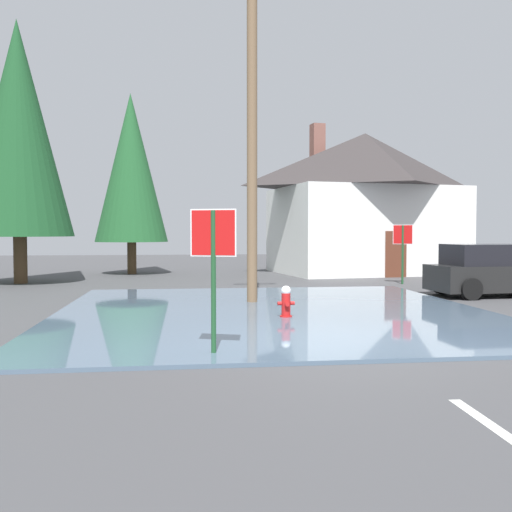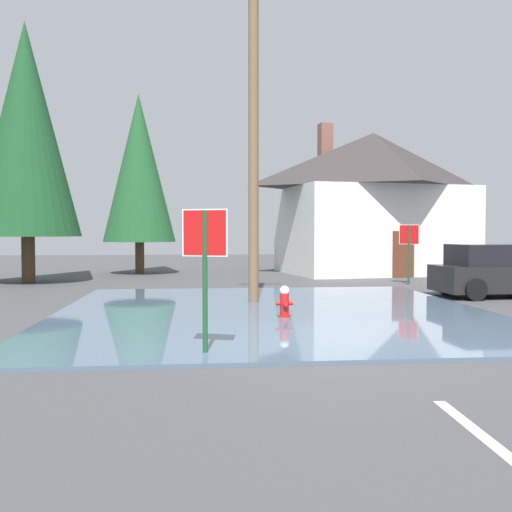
{
  "view_description": "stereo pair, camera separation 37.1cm",
  "coord_description": "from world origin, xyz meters",
  "px_view_note": "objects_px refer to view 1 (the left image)",
  "views": [
    {
      "loc": [
        -2.71,
        -9.77,
        1.96
      ],
      "look_at": [
        -0.97,
        4.12,
        1.37
      ],
      "focal_mm": 40.24,
      "sensor_mm": 36.0,
      "label": 1
    },
    {
      "loc": [
        -2.35,
        -9.81,
        1.96
      ],
      "look_at": [
        -0.97,
        4.12,
        1.37
      ],
      "focal_mm": 40.24,
      "sensor_mm": 36.0,
      "label": 2
    }
  ],
  "objects_px": {
    "stop_sign_near": "(213,251)",
    "fire_hydrant": "(286,303)",
    "utility_pole": "(252,130)",
    "pine_tree_mid_left": "(131,168)",
    "pine_tree_short_left": "(18,129)",
    "stop_sign_far": "(403,242)",
    "parked_car": "(494,271)",
    "house": "(365,201)"
  },
  "relations": [
    {
      "from": "stop_sign_near",
      "to": "fire_hydrant",
      "type": "xyz_separation_m",
      "value": [
        1.8,
        3.61,
        -1.28
      ]
    },
    {
      "from": "fire_hydrant",
      "to": "utility_pole",
      "type": "relative_size",
      "value": 0.08
    },
    {
      "from": "pine_tree_mid_left",
      "to": "pine_tree_short_left",
      "type": "xyz_separation_m",
      "value": [
        -3.77,
        -4.45,
        0.93
      ]
    },
    {
      "from": "stop_sign_near",
      "to": "stop_sign_far",
      "type": "xyz_separation_m",
      "value": [
        7.7,
        11.72,
        -0.06
      ]
    },
    {
      "from": "utility_pole",
      "to": "parked_car",
      "type": "relative_size",
      "value": 2.19
    },
    {
      "from": "pine_tree_mid_left",
      "to": "fire_hydrant",
      "type": "bearing_deg",
      "value": -72.27
    },
    {
      "from": "stop_sign_far",
      "to": "parked_car",
      "type": "bearing_deg",
      "value": -73.56
    },
    {
      "from": "fire_hydrant",
      "to": "parked_car",
      "type": "height_order",
      "value": "parked_car"
    },
    {
      "from": "pine_tree_short_left",
      "to": "fire_hydrant",
      "type": "bearing_deg",
      "value": -50.32
    },
    {
      "from": "stop_sign_near",
      "to": "parked_car",
      "type": "height_order",
      "value": "stop_sign_near"
    },
    {
      "from": "utility_pole",
      "to": "fire_hydrant",
      "type": "bearing_deg",
      "value": -81.38
    },
    {
      "from": "utility_pole",
      "to": "pine_tree_mid_left",
      "type": "bearing_deg",
      "value": 109.8
    },
    {
      "from": "parked_car",
      "to": "fire_hydrant",
      "type": "bearing_deg",
      "value": -151.5
    },
    {
      "from": "parked_car",
      "to": "stop_sign_near",
      "type": "bearing_deg",
      "value": -140.05
    },
    {
      "from": "fire_hydrant",
      "to": "utility_pole",
      "type": "xyz_separation_m",
      "value": [
        -0.43,
        2.83,
        4.31
      ]
    },
    {
      "from": "parked_car",
      "to": "pine_tree_short_left",
      "type": "distance_m",
      "value": 17.57
    },
    {
      "from": "fire_hydrant",
      "to": "stop_sign_far",
      "type": "height_order",
      "value": "stop_sign_far"
    },
    {
      "from": "stop_sign_far",
      "to": "pine_tree_short_left",
      "type": "relative_size",
      "value": 0.22
    },
    {
      "from": "parked_car",
      "to": "house",
      "type": "bearing_deg",
      "value": 94.46
    },
    {
      "from": "house",
      "to": "pine_tree_mid_left",
      "type": "height_order",
      "value": "pine_tree_mid_left"
    },
    {
      "from": "utility_pole",
      "to": "house",
      "type": "bearing_deg",
      "value": 59.07
    },
    {
      "from": "utility_pole",
      "to": "pine_tree_mid_left",
      "type": "xyz_separation_m",
      "value": [
        -4.25,
        11.8,
        0.24
      ]
    },
    {
      "from": "stop_sign_near",
      "to": "parked_car",
      "type": "xyz_separation_m",
      "value": [
        8.94,
        7.49,
        -0.9
      ]
    },
    {
      "from": "parked_car",
      "to": "pine_tree_mid_left",
      "type": "relative_size",
      "value": 0.49
    },
    {
      "from": "stop_sign_far",
      "to": "stop_sign_near",
      "type": "bearing_deg",
      "value": -123.29
    },
    {
      "from": "stop_sign_far",
      "to": "house",
      "type": "distance_m",
      "value": 6.32
    },
    {
      "from": "fire_hydrant",
      "to": "pine_tree_short_left",
      "type": "bearing_deg",
      "value": 129.68
    },
    {
      "from": "pine_tree_mid_left",
      "to": "house",
      "type": "bearing_deg",
      "value": -2.59
    },
    {
      "from": "stop_sign_near",
      "to": "fire_hydrant",
      "type": "bearing_deg",
      "value": 63.54
    },
    {
      "from": "pine_tree_mid_left",
      "to": "pine_tree_short_left",
      "type": "bearing_deg",
      "value": -130.24
    },
    {
      "from": "parked_car",
      "to": "pine_tree_mid_left",
      "type": "height_order",
      "value": "pine_tree_mid_left"
    },
    {
      "from": "stop_sign_near",
      "to": "utility_pole",
      "type": "xyz_separation_m",
      "value": [
        1.37,
        6.44,
        3.02
      ]
    },
    {
      "from": "fire_hydrant",
      "to": "utility_pole",
      "type": "bearing_deg",
      "value": 98.62
    },
    {
      "from": "fire_hydrant",
      "to": "stop_sign_far",
      "type": "distance_m",
      "value": 10.1
    },
    {
      "from": "stop_sign_near",
      "to": "pine_tree_mid_left",
      "type": "bearing_deg",
      "value": 98.97
    },
    {
      "from": "stop_sign_near",
      "to": "pine_tree_short_left",
      "type": "xyz_separation_m",
      "value": [
        -6.65,
        13.79,
        4.2
      ]
    },
    {
      "from": "house",
      "to": "parked_car",
      "type": "relative_size",
      "value": 2.33
    },
    {
      "from": "stop_sign_far",
      "to": "parked_car",
      "type": "xyz_separation_m",
      "value": [
        1.25,
        -4.23,
        -0.84
      ]
    },
    {
      "from": "house",
      "to": "utility_pole",
      "type": "bearing_deg",
      "value": -120.93
    },
    {
      "from": "utility_pole",
      "to": "house",
      "type": "height_order",
      "value": "utility_pole"
    },
    {
      "from": "stop_sign_near",
      "to": "pine_tree_short_left",
      "type": "distance_m",
      "value": 15.87
    },
    {
      "from": "fire_hydrant",
      "to": "pine_tree_mid_left",
      "type": "distance_m",
      "value": 16.02
    }
  ]
}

